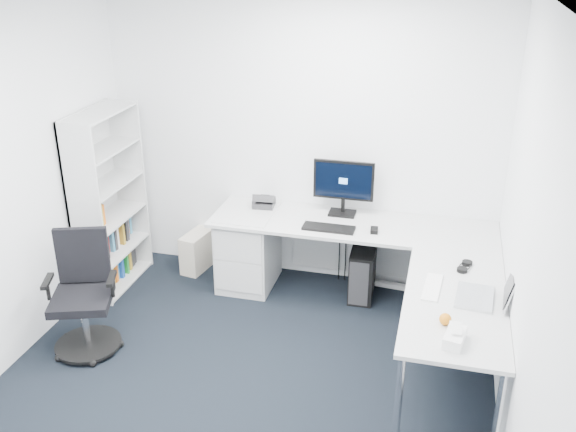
% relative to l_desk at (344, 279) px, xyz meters
% --- Properties ---
extents(ground, '(4.20, 4.20, 0.00)m').
position_rel_l_desk_xyz_m(ground, '(-0.55, -1.40, -0.36)').
color(ground, black).
extents(ceiling, '(4.20, 4.20, 0.00)m').
position_rel_l_desk_xyz_m(ceiling, '(-0.55, -1.40, 2.34)').
color(ceiling, white).
extents(wall_back, '(3.60, 0.02, 2.70)m').
position_rel_l_desk_xyz_m(wall_back, '(-0.55, 0.70, 0.99)').
color(wall_back, white).
rests_on(wall_back, ground).
extents(wall_right, '(0.02, 4.20, 2.70)m').
position_rel_l_desk_xyz_m(wall_right, '(1.25, -1.40, 0.99)').
color(wall_right, white).
rests_on(wall_right, ground).
extents(l_desk, '(2.49, 1.40, 0.73)m').
position_rel_l_desk_xyz_m(l_desk, '(0.00, 0.00, 0.00)').
color(l_desk, '#B9BBBB').
rests_on(l_desk, ground).
extents(drawer_pedestal, '(0.48, 0.60, 0.74)m').
position_rel_l_desk_xyz_m(drawer_pedestal, '(-0.96, 0.35, 0.00)').
color(drawer_pedestal, '#B9BBBB').
rests_on(drawer_pedestal, ground).
extents(bookshelf, '(0.32, 0.83, 1.67)m').
position_rel_l_desk_xyz_m(bookshelf, '(-2.17, 0.05, 0.47)').
color(bookshelf, silver).
rests_on(bookshelf, ground).
extents(task_chair, '(0.69, 0.69, 0.97)m').
position_rel_l_desk_xyz_m(task_chair, '(-1.88, -0.99, 0.12)').
color(task_chair, black).
rests_on(task_chair, ground).
extents(black_pc_tower, '(0.23, 0.49, 0.47)m').
position_rel_l_desk_xyz_m(black_pc_tower, '(0.11, 0.40, -0.13)').
color(black_pc_tower, black).
rests_on(black_pc_tower, ground).
extents(beige_pc_tower, '(0.25, 0.43, 0.38)m').
position_rel_l_desk_xyz_m(beige_pc_tower, '(-1.53, 0.50, -0.17)').
color(beige_pc_tower, beige).
rests_on(beige_pc_tower, ground).
extents(power_strip, '(0.36, 0.09, 0.04)m').
position_rel_l_desk_xyz_m(power_strip, '(0.32, 0.60, -0.34)').
color(power_strip, white).
rests_on(power_strip, ground).
extents(monitor, '(0.54, 0.17, 0.52)m').
position_rel_l_desk_xyz_m(monitor, '(-0.12, 0.52, 0.62)').
color(monitor, black).
rests_on(monitor, l_desk).
extents(black_keyboard, '(0.45, 0.16, 0.02)m').
position_rel_l_desk_xyz_m(black_keyboard, '(-0.18, 0.18, 0.37)').
color(black_keyboard, black).
rests_on(black_keyboard, l_desk).
extents(mouse, '(0.07, 0.11, 0.03)m').
position_rel_l_desk_xyz_m(mouse, '(0.21, 0.21, 0.38)').
color(mouse, black).
rests_on(mouse, l_desk).
extents(desk_phone, '(0.21, 0.21, 0.13)m').
position_rel_l_desk_xyz_m(desk_phone, '(-0.85, 0.51, 0.43)').
color(desk_phone, '#2C2C2F').
rests_on(desk_phone, l_desk).
extents(laptop, '(0.40, 0.39, 0.26)m').
position_rel_l_desk_xyz_m(laptop, '(1.02, -0.69, 0.49)').
color(laptop, silver).
rests_on(laptop, l_desk).
extents(white_keyboard, '(0.14, 0.40, 0.01)m').
position_rel_l_desk_xyz_m(white_keyboard, '(0.73, -0.62, 0.37)').
color(white_keyboard, white).
rests_on(white_keyboard, l_desk).
extents(headphones, '(0.17, 0.21, 0.05)m').
position_rel_l_desk_xyz_m(headphones, '(0.96, -0.26, 0.39)').
color(headphones, black).
rests_on(headphones, l_desk).
extents(orange_fruit, '(0.08, 0.08, 0.08)m').
position_rel_l_desk_xyz_m(orange_fruit, '(0.83, -1.08, 0.40)').
color(orange_fruit, orange).
rests_on(orange_fruit, l_desk).
extents(tissue_box, '(0.15, 0.23, 0.07)m').
position_rel_l_desk_xyz_m(tissue_box, '(0.90, -1.27, 0.40)').
color(tissue_box, white).
rests_on(tissue_box, l_desk).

